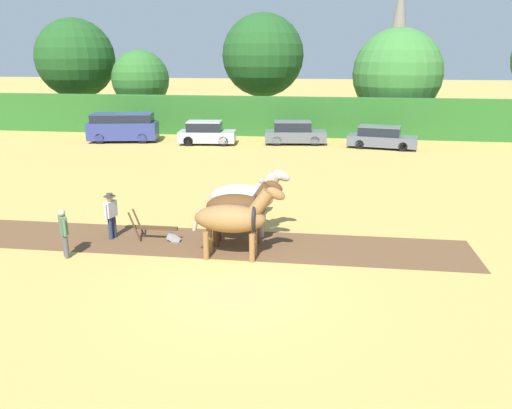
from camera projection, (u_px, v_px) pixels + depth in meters
ground_plane at (238, 288)px, 13.38m from camera, size 240.00×240.00×0.00m
plowed_furrow_strip at (142, 240)px, 16.87m from camera, size 21.82×3.06×0.01m
hedgerow at (301, 117)px, 37.80m from camera, size 57.69×1.22×2.94m
tree_far_left at (76, 59)px, 44.86m from camera, size 7.01×7.01×9.16m
tree_left at (140, 79)px, 43.47m from camera, size 4.96×4.96×6.42m
tree_center_left at (263, 55)px, 42.57m from camera, size 6.95×6.95×9.42m
tree_center at (397, 74)px, 40.05m from camera, size 7.13×7.13×8.09m
church_spire at (398, 34)px, 71.15m from camera, size 2.61×2.61×16.92m
draft_horse_lead_left at (234, 218)px, 15.03m from camera, size 2.90×0.94×2.37m
draft_horse_lead_right at (240, 207)px, 16.08m from camera, size 2.64×0.94×2.29m
draft_horse_trail_left at (245, 197)px, 17.12m from camera, size 2.92×1.02×2.39m
plow at (160, 232)px, 16.70m from camera, size 1.72×0.47×1.13m
farmer_at_plow at (111, 213)px, 16.76m from camera, size 0.40×0.61×1.59m
farmer_beside_team at (261, 195)px, 19.04m from camera, size 0.42×0.53×1.54m
farmer_onlooker_left at (64, 230)px, 15.18m from camera, size 0.44×0.52×1.54m
parked_van at (123, 127)px, 35.60m from camera, size 5.09×2.87×2.02m
parked_car_left at (206, 133)px, 34.64m from camera, size 4.05×2.22×1.60m
parked_car_center_left at (294, 133)px, 34.69m from camera, size 4.39×2.25×1.60m
parked_car_center at (381, 138)px, 33.18m from camera, size 4.71×2.52×1.46m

